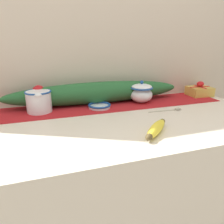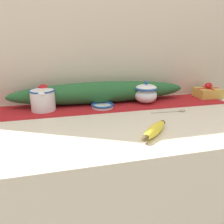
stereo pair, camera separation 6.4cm
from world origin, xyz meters
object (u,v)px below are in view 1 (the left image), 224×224
gift_box (199,91)px  banana (156,129)px  cream_pitcher (39,101)px  small_dish (99,106)px  sugar_bowl (141,93)px  spoon (175,109)px

gift_box → banana: bearing=-141.7°
cream_pitcher → banana: (0.41, -0.41, -0.04)m
small_dish → banana: (0.12, -0.38, 0.01)m
small_dish → banana: bearing=-72.6°
cream_pitcher → sugar_bowl: bearing=-0.1°
sugar_bowl → spoon: size_ratio=0.70×
sugar_bowl → banana: size_ratio=0.77×
banana → small_dish: bearing=107.4°
cream_pitcher → small_dish: bearing=-6.1°
small_dish → gift_box: bearing=4.9°
small_dish → spoon: bearing=-23.0°
sugar_bowl → small_dish: size_ratio=1.07×
sugar_bowl → gift_box: size_ratio=0.88×
sugar_bowl → gift_box: (0.42, 0.03, -0.02)m
small_dish → spoon: 0.39m
gift_box → cream_pitcher: bearing=-178.4°
spoon → gift_box: size_ratio=1.26×
sugar_bowl → banana: 0.43m
banana → spoon: banana is taller
gift_box → sugar_bowl: bearing=-176.3°
cream_pitcher → gift_box: 0.97m
small_dish → gift_box: size_ratio=0.82×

